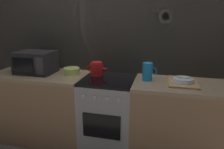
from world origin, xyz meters
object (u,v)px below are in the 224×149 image
object	(u,v)px
stove_unit	(109,114)
mixing_bowl	(72,71)
dish_pile	(183,81)
microwave	(36,62)
pitcher	(148,72)
kettle	(97,69)

from	to	relation	value
stove_unit	mixing_bowl	bearing A→B (deg)	172.73
mixing_bowl	dish_pile	size ratio (longest dim) A/B	0.50
microwave	dish_pile	bearing A→B (deg)	0.09
dish_pile	microwave	bearing A→B (deg)	-179.91
stove_unit	mixing_bowl	size ratio (longest dim) A/B	4.50
pitcher	mixing_bowl	bearing A→B (deg)	178.53
microwave	dish_pile	world-z (taller)	microwave
dish_pile	kettle	bearing A→B (deg)	175.75
stove_unit	dish_pile	size ratio (longest dim) A/B	2.25
mixing_bowl	kettle	bearing A→B (deg)	5.92
microwave	dish_pile	size ratio (longest dim) A/B	1.15
kettle	mixing_bowl	distance (m)	0.32
mixing_bowl	dish_pile	distance (m)	1.30
kettle	pitcher	size ratio (longest dim) A/B	1.42
stove_unit	pitcher	xyz separation A→B (m)	(0.44, 0.04, 0.55)
microwave	mixing_bowl	bearing A→B (deg)	5.35
stove_unit	dish_pile	distance (m)	0.95
stove_unit	dish_pile	bearing A→B (deg)	1.52
pitcher	dish_pile	size ratio (longest dim) A/B	0.50
microwave	dish_pile	distance (m)	1.77
mixing_bowl	pitcher	world-z (taller)	pitcher
microwave	pitcher	xyz separation A→B (m)	(1.39, 0.02, -0.03)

